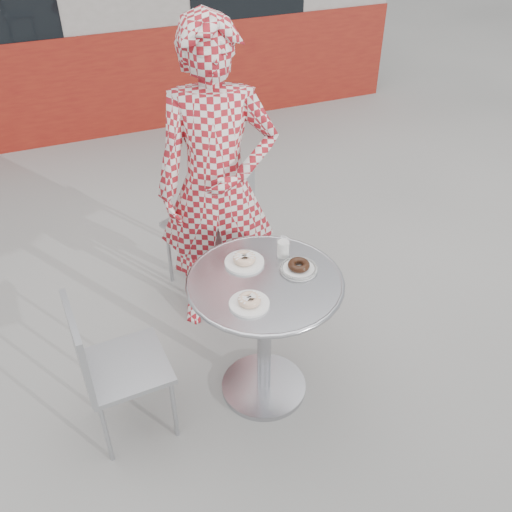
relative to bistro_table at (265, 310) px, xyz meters
name	(u,v)px	position (x,y,z in m)	size (l,w,h in m)	color
ground	(258,385)	(-0.02, 0.03, -0.58)	(60.00, 60.00, 0.00)	#9A9792
bistro_table	(265,310)	(0.00, 0.00, 0.00)	(0.76, 0.76, 0.77)	#BCBCC1
chair_far	(210,248)	(0.04, 1.00, -0.30)	(0.57, 0.58, 0.91)	#9FA2A6
chair_left	(128,390)	(-0.72, 0.05, -0.33)	(0.42, 0.41, 0.82)	#9FA2A6
seated_person	(217,187)	(0.00, 0.68, 0.33)	(0.67, 0.44, 1.83)	maroon
plate_far	(244,260)	(-0.04, 0.16, 0.21)	(0.20, 0.20, 0.05)	white
plate_near	(249,302)	(-0.13, -0.13, 0.21)	(0.18, 0.18, 0.05)	white
plate_checker	(299,267)	(0.18, 0.01, 0.20)	(0.19, 0.19, 0.05)	white
milk_cup	(283,248)	(0.16, 0.14, 0.24)	(0.06, 0.06, 0.10)	white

